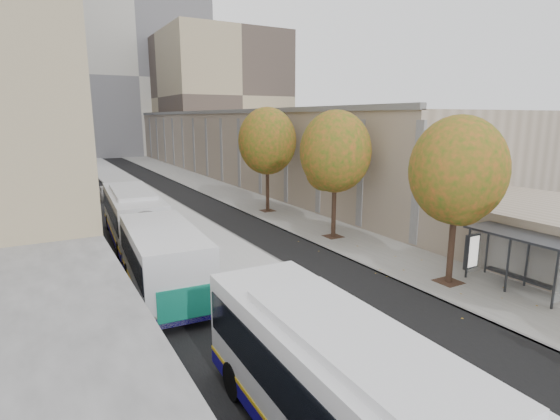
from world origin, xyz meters
TOP-DOWN VIEW (x-y plane):
  - bus_platform at (-3.88, 35.00)m, footprint 4.25×150.00m
  - sidewalk at (4.12, 35.00)m, footprint 4.75×150.00m
  - building_tan at (15.50, 64.00)m, footprint 18.00×92.00m
  - building_far_block at (6.00, 96.00)m, footprint 30.00×18.00m
  - bus_shelter at (5.69, 10.96)m, footprint 1.90×4.40m
  - tree_c at (3.60, 13.00)m, footprint 4.20×4.20m
  - tree_d at (3.60, 22.00)m, footprint 4.40×4.40m
  - tree_e at (3.60, 31.00)m, footprint 4.60×4.60m
  - bus_far at (-7.87, 23.35)m, footprint 3.84×18.38m
  - distant_car at (-7.00, 43.06)m, footprint 1.85×3.95m

SIDE VIEW (x-z plane):
  - sidewalk at x=4.12m, z-range 0.00..0.08m
  - bus_platform at x=-3.88m, z-range 0.00..0.15m
  - distant_car at x=-7.00m, z-range 0.00..1.31m
  - bus_far at x=-7.87m, z-range 0.14..3.18m
  - bus_shelter at x=5.69m, z-range 0.92..3.45m
  - building_tan at x=15.50m, z-range 0.00..8.00m
  - tree_c at x=3.60m, z-range 1.61..8.89m
  - tree_d at x=3.60m, z-range 1.67..9.27m
  - tree_e at x=3.60m, z-range 1.73..9.64m
  - building_far_block at x=6.00m, z-range 0.00..30.00m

